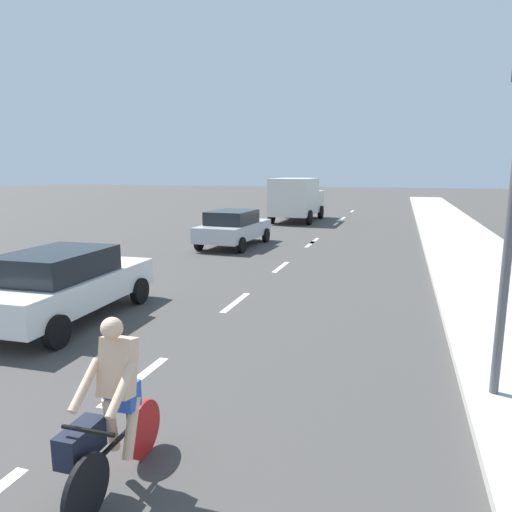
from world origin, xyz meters
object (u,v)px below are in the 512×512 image
at_px(cyclist, 110,413).
at_px(delivery_truck, 297,198).
at_px(parked_car_silver, 234,227).
at_px(parked_car_white, 63,283).

relative_size(cyclist, delivery_truck, 0.29).
distance_m(parked_car_silver, delivery_truck, 10.92).
bearing_deg(parked_car_white, delivery_truck, 86.56).
distance_m(cyclist, parked_car_white, 6.07).
height_order(parked_car_silver, delivery_truck, delivery_truck).
height_order(parked_car_white, delivery_truck, delivery_truck).
height_order(cyclist, delivery_truck, delivery_truck).
relative_size(cyclist, parked_car_silver, 0.40).
xyz_separation_m(cyclist, parked_car_white, (-4.23, 4.36, 0.01)).
height_order(cyclist, parked_car_white, cyclist).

